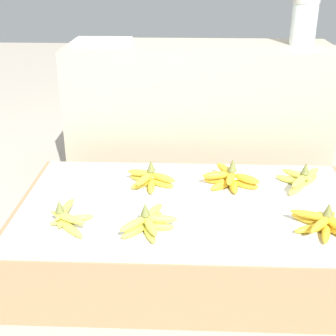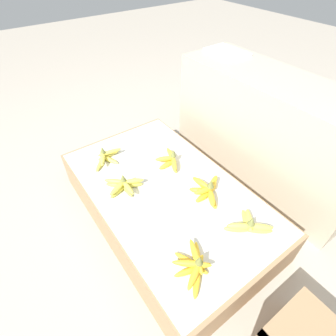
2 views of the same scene
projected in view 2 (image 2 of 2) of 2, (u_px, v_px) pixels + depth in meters
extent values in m
plane|color=#A89E8E|center=(166.00, 217.00, 1.64)|extent=(10.00, 10.00, 0.00)
cube|color=#997551|center=(166.00, 204.00, 1.56)|extent=(1.29, 0.76, 0.25)
cube|color=silver|center=(166.00, 189.00, 1.47)|extent=(1.25, 0.74, 0.00)
cube|color=tan|center=(267.00, 131.00, 1.71)|extent=(1.30, 0.43, 0.70)
ellipsoid|color=#DBCC4C|center=(101.00, 163.00, 1.61)|extent=(0.13, 0.13, 0.03)
ellipsoid|color=#DBCC4C|center=(109.00, 159.00, 1.64)|extent=(0.15, 0.08, 0.03)
ellipsoid|color=#DBCC4C|center=(109.00, 155.00, 1.67)|extent=(0.04, 0.15, 0.03)
ellipsoid|color=#DBCC4C|center=(103.00, 158.00, 1.61)|extent=(0.15, 0.10, 0.03)
ellipsoid|color=#DBCC4C|center=(110.00, 152.00, 1.65)|extent=(0.05, 0.15, 0.03)
cone|color=olive|center=(102.00, 150.00, 1.61)|extent=(0.03, 0.03, 0.04)
ellipsoid|color=gold|center=(117.00, 185.00, 1.47)|extent=(0.10, 0.11, 0.03)
ellipsoid|color=gold|center=(118.00, 191.00, 1.44)|extent=(0.07, 0.13, 0.03)
ellipsoid|color=gold|center=(127.00, 190.00, 1.45)|extent=(0.12, 0.04, 0.03)
ellipsoid|color=gold|center=(132.00, 185.00, 1.47)|extent=(0.08, 0.12, 0.03)
ellipsoid|color=gold|center=(115.00, 181.00, 1.46)|extent=(0.10, 0.11, 0.03)
ellipsoid|color=gold|center=(118.00, 188.00, 1.42)|extent=(0.07, 0.12, 0.03)
ellipsoid|color=gold|center=(128.00, 187.00, 1.42)|extent=(0.12, 0.03, 0.03)
ellipsoid|color=gold|center=(133.00, 181.00, 1.46)|extent=(0.08, 0.12, 0.03)
cone|color=olive|center=(123.00, 177.00, 1.43)|extent=(0.03, 0.03, 0.05)
ellipsoid|color=gold|center=(197.00, 259.00, 1.14)|extent=(0.15, 0.12, 0.03)
ellipsoid|color=gold|center=(191.00, 263.00, 1.13)|extent=(0.17, 0.08, 0.03)
ellipsoid|color=gold|center=(193.00, 270.00, 1.11)|extent=(0.07, 0.17, 0.03)
ellipsoid|color=gold|center=(197.00, 279.00, 1.08)|extent=(0.14, 0.14, 0.03)
ellipsoid|color=gold|center=(196.00, 256.00, 1.12)|extent=(0.17, 0.09, 0.03)
ellipsoid|color=gold|center=(192.00, 264.00, 1.10)|extent=(0.13, 0.15, 0.03)
ellipsoid|color=gold|center=(196.00, 272.00, 1.07)|extent=(0.11, 0.16, 0.03)
cone|color=olive|center=(200.00, 260.00, 1.07)|extent=(0.03, 0.03, 0.05)
ellipsoid|color=gold|center=(172.00, 157.00, 1.65)|extent=(0.12, 0.08, 0.03)
ellipsoid|color=gold|center=(167.00, 160.00, 1.63)|extent=(0.11, 0.10, 0.03)
ellipsoid|color=gold|center=(167.00, 165.00, 1.60)|extent=(0.04, 0.12, 0.03)
ellipsoid|color=gold|center=(174.00, 166.00, 1.59)|extent=(0.12, 0.08, 0.03)
ellipsoid|color=gold|center=(171.00, 154.00, 1.63)|extent=(0.13, 0.06, 0.03)
ellipsoid|color=gold|center=(165.00, 159.00, 1.60)|extent=(0.08, 0.12, 0.03)
ellipsoid|color=gold|center=(174.00, 164.00, 1.56)|extent=(0.12, 0.09, 0.03)
cone|color=olive|center=(173.00, 153.00, 1.58)|extent=(0.04, 0.04, 0.05)
ellipsoid|color=gold|center=(212.00, 188.00, 1.45)|extent=(0.08, 0.12, 0.03)
ellipsoid|color=gold|center=(204.00, 186.00, 1.47)|extent=(0.12, 0.04, 0.03)
ellipsoid|color=gold|center=(199.00, 191.00, 1.44)|extent=(0.11, 0.10, 0.03)
ellipsoid|color=gold|center=(203.00, 197.00, 1.41)|extent=(0.04, 0.12, 0.03)
ellipsoid|color=gold|center=(212.00, 200.00, 1.39)|extent=(0.12, 0.08, 0.03)
ellipsoid|color=gold|center=(213.00, 182.00, 1.44)|extent=(0.08, 0.11, 0.03)
ellipsoid|color=gold|center=(201.00, 183.00, 1.44)|extent=(0.12, 0.05, 0.03)
ellipsoid|color=gold|center=(204.00, 191.00, 1.40)|extent=(0.06, 0.12, 0.03)
ellipsoid|color=gold|center=(212.00, 198.00, 1.36)|extent=(0.11, 0.09, 0.03)
cone|color=olive|center=(211.00, 183.00, 1.38)|extent=(0.04, 0.04, 0.05)
ellipsoid|color=gold|center=(259.00, 230.00, 1.25)|extent=(0.11, 0.12, 0.03)
ellipsoid|color=gold|center=(246.00, 220.00, 1.29)|extent=(0.13, 0.10, 0.03)
ellipsoid|color=gold|center=(237.00, 229.00, 1.26)|extent=(0.10, 0.12, 0.03)
ellipsoid|color=gold|center=(259.00, 227.00, 1.23)|extent=(0.11, 0.12, 0.03)
ellipsoid|color=gold|center=(249.00, 220.00, 1.26)|extent=(0.12, 0.11, 0.03)
ellipsoid|color=gold|center=(240.00, 226.00, 1.24)|extent=(0.10, 0.12, 0.03)
cone|color=olive|center=(252.00, 221.00, 1.21)|extent=(0.04, 0.04, 0.05)
cube|color=white|center=(227.00, 52.00, 1.78)|extent=(0.28, 0.19, 0.02)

